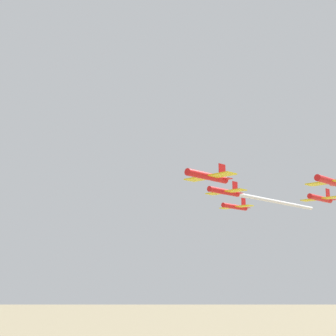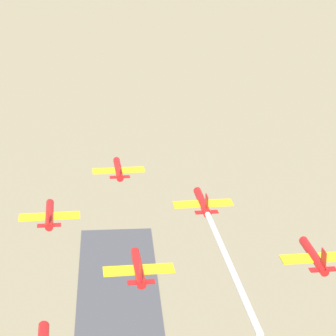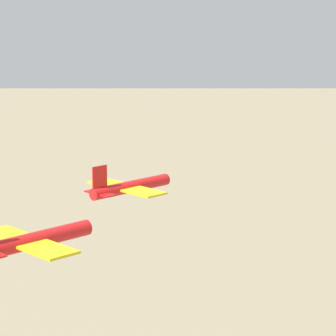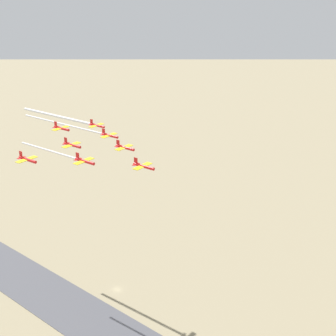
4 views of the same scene
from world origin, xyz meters
name	(u,v)px [view 4 (image 4 of 4)]	position (x,y,z in m)	size (l,w,h in m)	color
ground_plane	(117,290)	(0.00, 0.00, 0.00)	(3000.00, 3000.00, 0.00)	gray
jet_0	(143,166)	(-32.51, 38.56, 87.18)	(9.13, 8.86, 3.07)	red
jet_1	(124,147)	(-17.92, 22.80, 87.46)	(9.13, 8.86, 3.07)	red
jet_2	(84,161)	(-11.64, 43.65, 88.27)	(9.13, 8.86, 3.07)	red
jet_3	(109,135)	(-3.33, 7.03, 86.31)	(9.13, 8.86, 3.07)	red
jet_4	(72,145)	(2.95, 27.89, 87.77)	(9.13, 8.86, 3.07)	red
jet_5	(27,159)	(9.22, 48.74, 88.03)	(9.13, 8.86, 3.07)	red
jet_6	(97,125)	(11.25, -8.73, 85.12)	(9.13, 8.86, 3.07)	red
jet_7	(61,128)	(17.53, 12.12, 88.89)	(9.13, 8.86, 3.07)	red
smoke_trail_2	(48,150)	(7.39, 37.92, 88.22)	(30.24, 9.78, 0.77)	white
smoke_trail_3	(62,124)	(26.14, -1.84, 86.27)	(51.15, 16.10, 0.81)	white
smoke_trail_6	(56,116)	(39.17, -17.14, 85.08)	(48.19, 15.67, 1.34)	white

